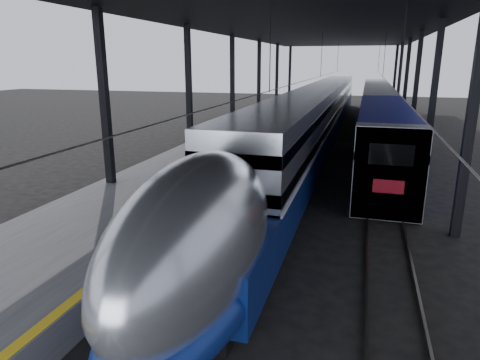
% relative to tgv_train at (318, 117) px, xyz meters
% --- Properties ---
extents(ground, '(160.00, 160.00, 0.00)m').
position_rel_tgv_train_xyz_m(ground, '(-2.00, -24.30, -2.16)').
color(ground, black).
rests_on(ground, ground).
extents(platform, '(6.00, 80.00, 1.00)m').
position_rel_tgv_train_xyz_m(platform, '(-5.50, -4.30, -1.66)').
color(platform, '#4C4C4F').
rests_on(platform, ground).
extents(yellow_strip, '(0.30, 80.00, 0.01)m').
position_rel_tgv_train_xyz_m(yellow_strip, '(-2.70, -4.30, -1.15)').
color(yellow_strip, gold).
rests_on(yellow_strip, platform).
extents(rails, '(6.52, 80.00, 0.16)m').
position_rel_tgv_train_xyz_m(rails, '(2.50, -4.30, -2.08)').
color(rails, slate).
rests_on(rails, ground).
extents(canopy, '(18.00, 75.00, 9.47)m').
position_rel_tgv_train_xyz_m(canopy, '(-0.10, -4.30, 6.96)').
color(canopy, black).
rests_on(canopy, ground).
extents(tgv_train, '(3.22, 65.20, 4.61)m').
position_rel_tgv_train_xyz_m(tgv_train, '(0.00, 0.00, 0.00)').
color(tgv_train, '#B9BBC0').
rests_on(tgv_train, ground).
extents(second_train, '(2.98, 56.05, 4.10)m').
position_rel_tgv_train_xyz_m(second_train, '(5.00, 8.73, -0.08)').
color(second_train, '#161A93').
rests_on(second_train, ground).
extents(child, '(0.37, 0.27, 0.94)m').
position_rel_tgv_train_xyz_m(child, '(-3.34, -25.74, -0.69)').
color(child, '#493218').
rests_on(child, platform).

